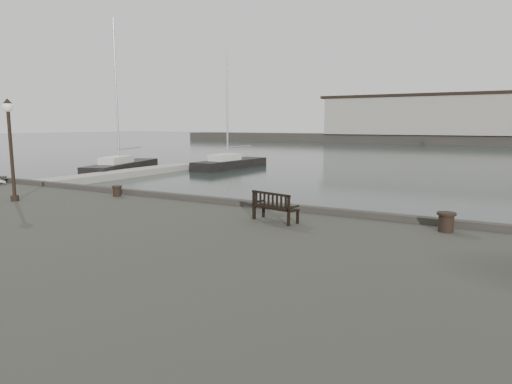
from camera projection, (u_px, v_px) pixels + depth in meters
The scene contains 9 objects.
ground at pixel (258, 253), 15.00m from camera, with size 400.00×400.00×0.00m, color black.
pontoon at pixel (85, 179), 33.26m from camera, with size 2.00×24.00×0.50m, color #98968D.
breakwater at pixel (450, 124), 96.00m from camera, with size 140.00×9.50×12.20m.
bench at pixel (275, 212), 12.40m from camera, with size 1.44×0.81×0.79m.
bollard_left at pixel (117, 191), 16.76m from camera, with size 0.37×0.37×0.39m, color black.
bollard_right at pixel (446, 222), 11.21m from camera, with size 0.46×0.46×0.48m, color black.
lamp_post at pixel (10, 136), 15.45m from camera, with size 0.35×0.35×3.49m.
yacht_b at pixel (122, 169), 41.01m from camera, with size 5.39×10.64×13.75m.
yacht_d at pixel (231, 166), 44.04m from camera, with size 3.04×9.34×11.63m.
Camera 1 is at (7.05, -12.73, 4.18)m, focal length 32.00 mm.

